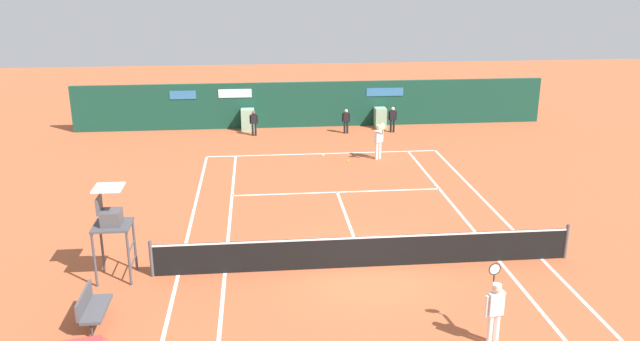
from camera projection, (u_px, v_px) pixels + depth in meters
name	position (u px, v px, depth m)	size (l,w,h in m)	color
ground_plane	(362.00, 258.00, 19.05)	(80.00, 80.00, 0.01)	#B25633
tennis_net	(365.00, 251.00, 18.35)	(12.10, 0.10, 1.07)	#4C4C51
sponsor_back_wall	(312.00, 105.00, 34.22)	(25.00, 1.02, 2.41)	#144233
umpire_chair	(111.00, 220.00, 17.31)	(1.00, 1.00, 2.68)	#47474C
player_bench	(92.00, 306.00, 15.37)	(0.54, 1.37, 0.88)	#38383D
player_on_baseline	(379.00, 139.00, 28.49)	(0.46, 0.82, 1.80)	white
player_near_side	(495.00, 307.00, 14.49)	(0.53, 0.70, 1.77)	white
ball_kid_left_post	(254.00, 121.00, 32.50)	(0.43, 0.18, 1.28)	black
ball_kid_centre_post	(393.00, 118.00, 33.16)	(0.44, 0.19, 1.33)	black
ball_kid_right_post	(346.00, 120.00, 32.94)	(0.42, 0.18, 1.27)	black
tennis_ball_by_sideline	(348.00, 160.00, 28.44)	(0.07, 0.07, 0.07)	#CCE033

